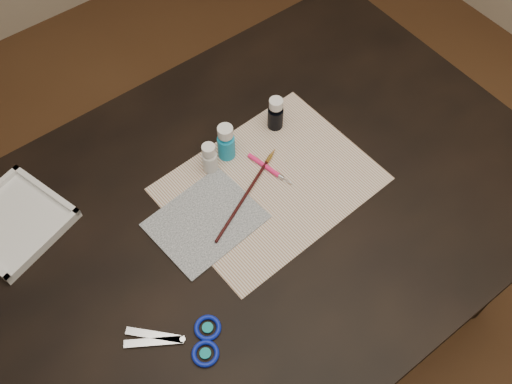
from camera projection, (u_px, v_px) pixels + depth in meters
ground at (256, 325)px, 1.86m from camera, size 3.50×3.50×0.02m
table at (256, 276)px, 1.54m from camera, size 1.30×0.90×0.75m
paper at (270, 184)px, 1.25m from camera, size 0.46×0.36×0.00m
canvas at (206, 221)px, 1.20m from camera, size 0.23×0.19×0.00m
paint_bottle_white at (210, 158)px, 1.24m from camera, size 0.04×0.04×0.08m
paint_bottle_cyan at (226, 142)px, 1.25m from camera, size 0.05×0.05×0.10m
paint_bottle_navy at (276, 113)px, 1.30m from camera, size 0.04×0.04×0.09m
paintbrush at (247, 193)px, 1.23m from camera, size 0.25×0.12×0.01m
craft_knife at (271, 170)px, 1.26m from camera, size 0.04×0.13×0.01m
scissors at (173, 343)px, 1.06m from camera, size 0.22×0.19×0.01m
palette_tray at (14, 222)px, 1.19m from camera, size 0.25×0.25×0.02m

